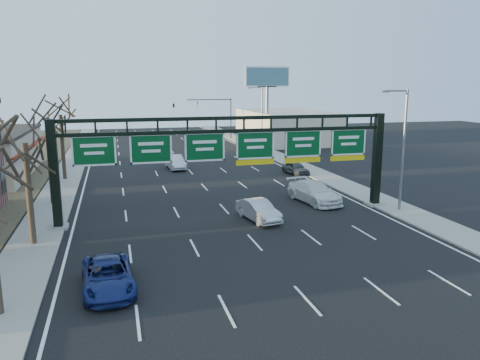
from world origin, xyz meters
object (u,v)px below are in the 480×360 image
object	(u,v)px
car_blue_suv	(108,276)
car_silver_sedan	(258,210)
car_white_wagon	(314,192)
sign_gantry	(232,152)

from	to	relation	value
car_blue_suv	car_silver_sedan	bearing A→B (deg)	38.15
car_white_wagon	car_silver_sedan	bearing A→B (deg)	-156.88
car_blue_suv	car_white_wagon	xyz separation A→B (m)	(15.96, 12.74, 0.15)
car_silver_sedan	sign_gantry	bearing A→B (deg)	121.34
car_blue_suv	car_white_wagon	world-z (taller)	car_white_wagon
car_white_wagon	car_blue_suv	bearing A→B (deg)	-150.55
sign_gantry	car_blue_suv	bearing A→B (deg)	-129.11
car_blue_suv	car_white_wagon	distance (m)	20.42
car_blue_suv	car_silver_sedan	distance (m)	13.55
sign_gantry	car_white_wagon	bearing A→B (deg)	16.15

